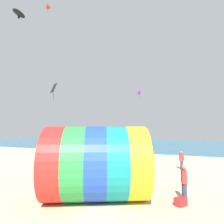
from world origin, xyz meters
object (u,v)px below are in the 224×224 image
kite_handler (184,182)px  cooler_box (181,202)px  kite_red_delta (48,5)px  kite_black_diamond (54,88)px  bystander_mid_beach (116,155)px  bystander_near_water (70,150)px  giant_inflatable_tube (96,163)px  kite_black_parafoil (19,13)px  kite_purple_delta (140,91)px  bystander_far_left (182,160)px

kite_handler → cooler_box: kite_handler is taller
kite_red_delta → kite_black_diamond: kite_red_delta is taller
bystander_mid_beach → bystander_near_water: bearing=159.8°
kite_black_diamond → cooler_box: kite_black_diamond is taller
giant_inflatable_tube → kite_red_delta: (-11.18, 8.62, 16.26)m
cooler_box → kite_black_parafoil: bearing=170.0°
giant_inflatable_tube → kite_red_delta: size_ratio=5.27×
kite_purple_delta → bystander_near_water: size_ratio=0.88×
giant_inflatable_tube → cooler_box: (3.83, 0.84, -1.59)m
giant_inflatable_tube → bystander_far_left: size_ratio=3.80×
kite_black_parafoil → bystander_far_left: (12.70, 6.29, -12.78)m
bystander_mid_beach → bystander_far_left: bearing=0.5°
bystander_mid_beach → giant_inflatable_tube: bearing=-73.3°
kite_black_parafoil → bystander_near_water: kite_black_parafoil is taller
bystander_mid_beach → bystander_far_left: size_ratio=1.12×
kite_black_parafoil → bystander_near_water: 15.59m
giant_inflatable_tube → kite_black_diamond: 17.82m
cooler_box → giant_inflatable_tube: bearing=-167.7°
giant_inflatable_tube → kite_black_parafoil: 15.44m
kite_handler → bystander_near_water: size_ratio=1.04×
kite_purple_delta → kite_black_diamond: kite_black_diamond is taller
bystander_far_left → cooler_box: bearing=-86.2°
bystander_near_water → bystander_far_left: bearing=-11.2°
kite_black_parafoil → bystander_far_left: size_ratio=0.91×
bystander_far_left → kite_purple_delta: bearing=126.0°
kite_purple_delta → bystander_far_left: size_ratio=0.91×
kite_black_parafoil → bystander_far_left: 19.09m
giant_inflatable_tube → kite_purple_delta: 18.99m
kite_purple_delta → kite_red_delta: size_ratio=1.26×
kite_handler → kite_purple_delta: bearing=112.3°
kite_handler → bystander_mid_beach: bystander_mid_beach is taller
bystander_far_left → cooler_box: (0.57, -8.63, -0.61)m
kite_handler → bystander_mid_beach: (-6.77, 7.88, 0.04)m
bystander_near_water → kite_black_parafoil: bearing=-85.4°
giant_inflatable_tube → kite_black_diamond: size_ratio=2.69×
kite_black_parafoil → cooler_box: bearing=-10.0°
kite_purple_delta → bystander_near_water: kite_purple_delta is taller
kite_black_diamond → cooler_box: bearing=-33.0°
kite_purple_delta → kite_red_delta: (-8.60, -8.88, 9.35)m
giant_inflatable_tube → kite_black_diamond: bearing=137.3°
kite_purple_delta → bystander_near_water: 12.17m
kite_handler → kite_black_parafoil: size_ratio=1.18×
giant_inflatable_tube → kite_handler: bearing=21.3°
kite_purple_delta → kite_black_parafoil: 16.61m
kite_handler → bystander_far_left: kite_handler is taller
kite_black_diamond → kite_black_parafoil: kite_black_parafoil is taller
kite_black_parafoil → kite_handler: bearing=-7.0°
kite_red_delta → kite_black_diamond: (-0.90, 2.54, -9.38)m
kite_purple_delta → bystander_mid_beach: size_ratio=0.81×
kite_red_delta → cooler_box: bearing=-27.4°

